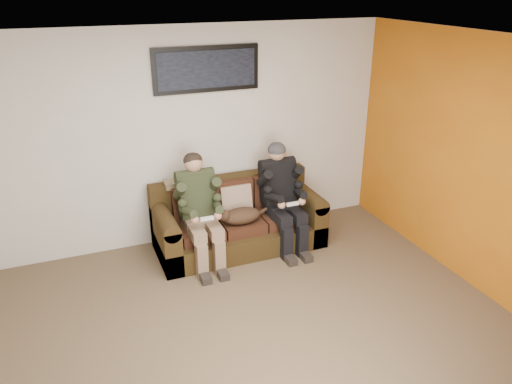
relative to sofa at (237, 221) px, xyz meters
name	(u,v)px	position (x,y,z in m)	size (l,w,h in m)	color
floor	(260,343)	(-0.44, -1.82, -0.31)	(5.00, 5.00, 0.00)	brown
ceiling	(261,48)	(-0.44, -1.82, 2.29)	(5.00, 5.00, 0.00)	silver
wall_back	(189,138)	(-0.44, 0.43, 0.99)	(5.00, 5.00, 0.00)	beige
wall_right	(497,173)	(2.06, -1.82, 0.99)	(4.50, 4.50, 0.00)	beige
accent_wall_right	(496,173)	(2.05, -1.82, 0.99)	(4.50, 4.50, 0.00)	#B46012
sofa	(237,221)	(0.00, 0.00, 0.00)	(2.00, 0.86, 0.82)	#34250F
throw_pillow	(236,200)	(0.00, 0.04, 0.27)	(0.38, 0.11, 0.36)	tan
throw_blanket	(182,183)	(-0.60, 0.25, 0.51)	(0.41, 0.20, 0.07)	gray
person_left	(199,204)	(-0.51, -0.17, 0.39)	(0.51, 0.87, 1.26)	#8A6D56
person_right	(282,191)	(0.51, -0.17, 0.39)	(0.51, 0.86, 1.26)	black
cat	(240,216)	(-0.05, -0.23, 0.19)	(0.66, 0.26, 0.24)	#492F1C
framed_poster	(207,69)	(-0.20, 0.39, 1.79)	(1.25, 0.05, 0.52)	black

